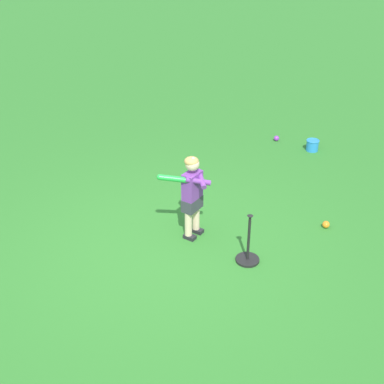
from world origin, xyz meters
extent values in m
plane|color=#2D7528|center=(0.00, 0.00, 0.00)|extent=(40.00, 40.00, 0.00)
cube|color=#232328|center=(0.39, 0.42, 0.03)|extent=(0.17, 0.16, 0.05)
cylinder|color=beige|center=(0.38, 0.43, 0.21)|extent=(0.09, 0.09, 0.34)
cube|color=#232328|center=(0.30, 0.28, 0.03)|extent=(0.17, 0.16, 0.05)
cylinder|color=beige|center=(0.28, 0.29, 0.21)|extent=(0.09, 0.09, 0.34)
cube|color=#383842|center=(0.33, 0.36, 0.46)|extent=(0.28, 0.31, 0.16)
cube|color=#753899|center=(0.33, 0.36, 0.71)|extent=(0.27, 0.29, 0.34)
sphere|color=beige|center=(0.33, 0.36, 1.00)|extent=(0.17, 0.17, 0.17)
ellipsoid|color=tan|center=(0.32, 0.37, 1.02)|extent=(0.24, 0.24, 0.11)
sphere|color=green|center=(0.44, 0.28, 0.80)|extent=(0.04, 0.04, 0.04)
cylinder|color=black|center=(0.35, 0.28, 0.81)|extent=(0.14, 0.03, 0.05)
cylinder|color=green|center=(0.12, 0.27, 0.85)|extent=(0.35, 0.07, 0.11)
sphere|color=green|center=(-0.05, 0.27, 0.87)|extent=(0.07, 0.07, 0.07)
cylinder|color=#753899|center=(0.43, 0.33, 0.81)|extent=(0.12, 0.31, 0.14)
cylinder|color=#753899|center=(0.40, 0.27, 0.81)|extent=(0.31, 0.11, 0.14)
sphere|color=purple|center=(1.83, 3.27, 0.05)|extent=(0.09, 0.09, 0.09)
sphere|color=orange|center=(2.05, 0.51, 0.05)|extent=(0.09, 0.09, 0.09)
cylinder|color=black|center=(0.97, -0.18, 0.01)|extent=(0.28, 0.28, 0.03)
cylinder|color=black|center=(0.97, -0.18, 0.31)|extent=(0.03, 0.03, 0.55)
cone|color=black|center=(0.97, -0.18, 0.60)|extent=(0.07, 0.07, 0.04)
cylinder|color=#2884DB|center=(2.36, 2.86, 0.09)|extent=(0.20, 0.20, 0.18)
torus|color=#2884DB|center=(2.36, 2.86, 0.18)|extent=(0.22, 0.22, 0.02)
camera|label=1|loc=(0.27, -5.08, 3.69)|focal=48.76mm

